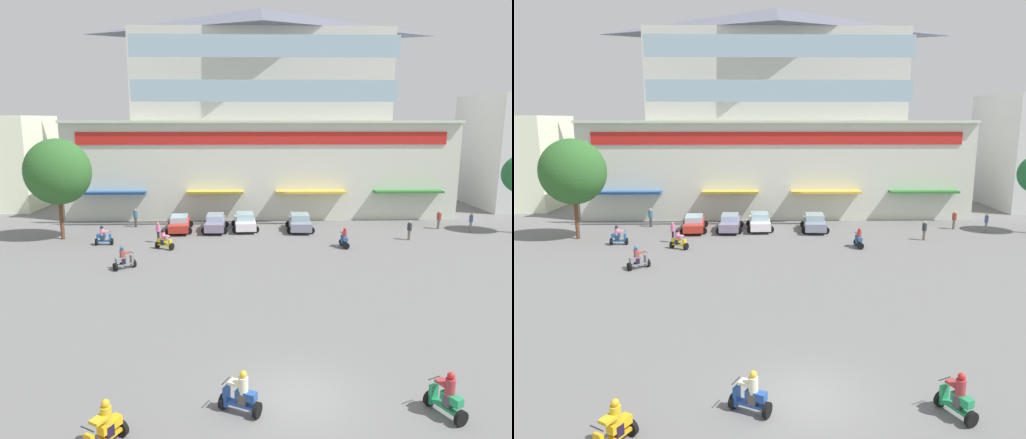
% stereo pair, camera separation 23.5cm
% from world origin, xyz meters
% --- Properties ---
extents(ground_plane, '(128.00, 128.00, 0.00)m').
position_xyz_m(ground_plane, '(0.00, 13.00, 0.00)').
color(ground_plane, slate).
extents(colonial_building, '(37.25, 16.45, 20.38)m').
position_xyz_m(colonial_building, '(0.00, 36.03, 8.92)').
color(colonial_building, silver).
rests_on(colonial_building, ground).
extents(plaza_tree_0, '(5.19, 4.42, 8.02)m').
position_xyz_m(plaza_tree_0, '(-16.35, 23.09, 5.42)').
color(plaza_tree_0, brown).
rests_on(plaza_tree_0, ground).
extents(parked_car_0, '(2.44, 4.47, 1.34)m').
position_xyz_m(parked_car_0, '(-7.33, 25.72, 0.69)').
color(parked_car_0, '#B32B1F').
rests_on(parked_car_0, ground).
extents(parked_car_1, '(2.24, 4.23, 1.45)m').
position_xyz_m(parked_car_1, '(-4.25, 25.73, 0.74)').
color(parked_car_1, gray).
rests_on(parked_car_1, ground).
extents(parked_car_2, '(2.45, 4.18, 1.49)m').
position_xyz_m(parked_car_2, '(-1.69, 26.06, 0.75)').
color(parked_car_2, white).
rests_on(parked_car_2, ground).
extents(parked_car_3, '(2.47, 4.00, 1.48)m').
position_xyz_m(parked_car_3, '(3.05, 25.58, 0.75)').
color(parked_car_3, gray).
rests_on(parked_car_3, ground).
extents(scooter_rider_0, '(0.56, 1.37, 1.53)m').
position_xyz_m(scooter_rider_0, '(5.76, 19.92, 0.64)').
color(scooter_rider_0, black).
rests_on(scooter_rider_0, ground).
extents(scooter_rider_1, '(1.49, 1.09, 1.50)m').
position_xyz_m(scooter_rider_1, '(-7.71, 19.78, 0.60)').
color(scooter_rider_1, black).
rests_on(scooter_rider_1, ground).
extents(scooter_rider_2, '(1.21, 1.55, 1.52)m').
position_xyz_m(scooter_rider_2, '(-5.90, -2.47, 0.61)').
color(scooter_rider_2, black).
rests_on(scooter_rider_2, ground).
extents(scooter_rider_3, '(1.43, 1.32, 1.54)m').
position_xyz_m(scooter_rider_3, '(-9.51, 14.94, 0.62)').
color(scooter_rider_3, black).
rests_on(scooter_rider_3, ground).
extents(scooter_rider_4, '(1.47, 1.08, 1.53)m').
position_xyz_m(scooter_rider_4, '(-1.94, -0.85, 0.63)').
color(scooter_rider_4, black).
rests_on(scooter_rider_4, ground).
extents(scooter_rider_5, '(1.08, 1.50, 1.59)m').
position_xyz_m(scooter_rider_5, '(4.71, -1.17, 0.65)').
color(scooter_rider_5, black).
rests_on(scooter_rider_5, ground).
extents(scooter_rider_6, '(1.35, 0.63, 1.52)m').
position_xyz_m(scooter_rider_6, '(-12.53, 21.11, 0.63)').
color(scooter_rider_6, black).
rests_on(scooter_rider_6, ground).
extents(pedestrian_0, '(0.42, 0.42, 1.64)m').
position_xyz_m(pedestrian_0, '(-8.46, 21.71, 0.94)').
color(pedestrian_0, '#231F2F').
rests_on(pedestrian_0, ground).
extents(pedestrian_1, '(0.44, 0.44, 1.62)m').
position_xyz_m(pedestrian_1, '(15.36, 25.98, 0.91)').
color(pedestrian_1, slate).
rests_on(pedestrian_1, ground).
extents(pedestrian_2, '(0.31, 0.31, 1.69)m').
position_xyz_m(pedestrian_2, '(17.54, 24.56, 0.99)').
color(pedestrian_2, slate).
rests_on(pedestrian_2, ground).
extents(pedestrian_3, '(0.51, 0.51, 1.57)m').
position_xyz_m(pedestrian_3, '(11.43, 22.08, 0.89)').
color(pedestrian_3, '#6A6050').
rests_on(pedestrian_3, ground).
extents(pedestrian_4, '(0.44, 0.44, 1.66)m').
position_xyz_m(pedestrian_4, '(-11.45, 27.41, 0.94)').
color(pedestrian_4, '#4A3B3C').
rests_on(pedestrian_4, ground).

